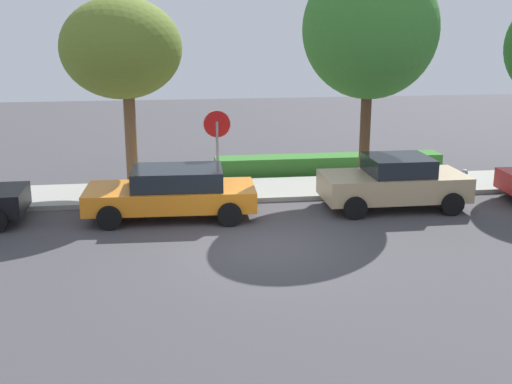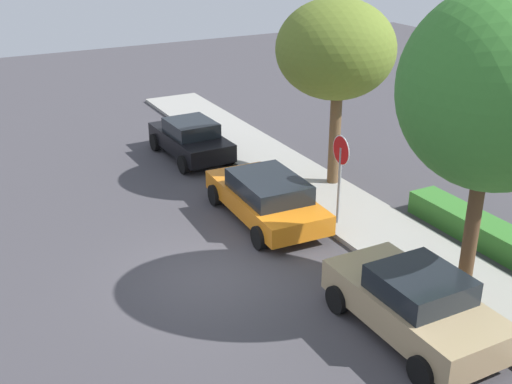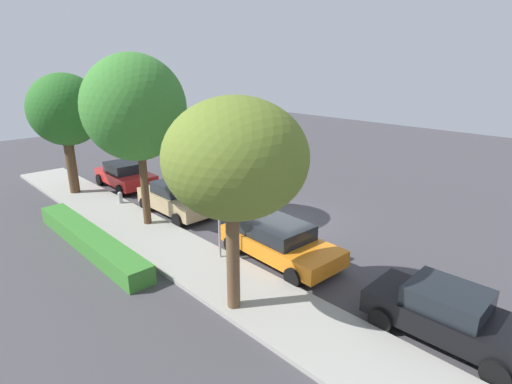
% 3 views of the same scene
% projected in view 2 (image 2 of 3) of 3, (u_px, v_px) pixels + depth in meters
% --- Properties ---
extents(ground_plane, '(60.00, 60.00, 0.00)m').
position_uv_depth(ground_plane, '(209.00, 276.00, 15.71)').
color(ground_plane, '#423F44').
extents(sidewalk_curb, '(32.00, 2.50, 0.14)m').
position_uv_depth(sidewalk_curb, '(376.00, 230.00, 17.86)').
color(sidewalk_curb, '#9E9B93').
rests_on(sidewalk_curb, ground_plane).
extents(stop_sign, '(0.83, 0.08, 2.71)m').
position_uv_depth(stop_sign, '(340.00, 165.00, 17.44)').
color(stop_sign, gray).
rests_on(stop_sign, ground_plane).
extents(parked_car_orange, '(4.63, 2.26, 1.37)m').
position_uv_depth(parked_car_orange, '(266.00, 197.00, 18.33)').
color(parked_car_orange, orange).
rests_on(parked_car_orange, ground_plane).
extents(parked_car_tan, '(4.07, 2.10, 1.50)m').
position_uv_depth(parked_car_tan, '(415.00, 303.00, 13.25)').
color(parked_car_tan, tan).
rests_on(parked_car_tan, ground_plane).
extents(parked_car_black, '(3.99, 2.03, 1.40)m').
position_uv_depth(parked_car_black, '(191.00, 139.00, 23.11)').
color(parked_car_black, black).
rests_on(parked_car_black, ground_plane).
extents(street_tree_near_corner, '(4.02, 4.02, 7.04)m').
position_uv_depth(street_tree_near_corner, '(498.00, 90.00, 12.63)').
color(street_tree_near_corner, '#513823').
rests_on(street_tree_near_corner, ground_plane).
extents(street_tree_far, '(3.65, 3.65, 5.94)m').
position_uv_depth(street_tree_far, '(336.00, 50.00, 19.32)').
color(street_tree_far, brown).
rests_on(street_tree_far, ground_plane).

